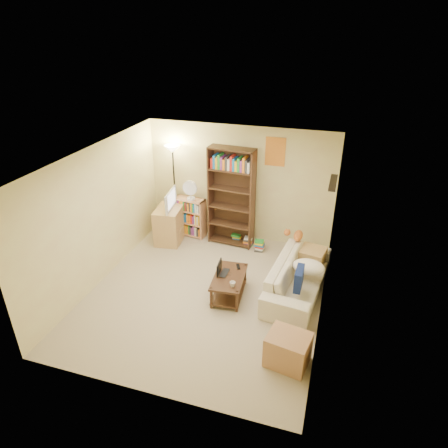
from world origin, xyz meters
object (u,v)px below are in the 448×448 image
Objects in this scene: mug at (233,284)px; desk_fan at (190,190)px; end_cabinet at (288,350)px; tabby_cat at (296,235)px; floor_lamp at (173,164)px; television at (168,200)px; tall_bookshelf at (231,195)px; tv_stand at (169,225)px; side_table at (311,261)px; short_bookshelf at (190,217)px; sofa at (298,277)px; laptop at (227,273)px; coffee_table at (229,283)px.

desk_fan is (-1.57, 2.14, 0.66)m from mug.
desk_fan is at bearing 130.50° from end_cabinet.
floor_lamp reaches higher than tabby_cat.
television reaches higher than mug.
tall_bookshelf is (1.31, 0.31, 0.14)m from television.
tabby_cat is 0.61× the size of tv_stand.
short_bookshelf is at bearing 164.70° from side_table.
desk_fan reaches higher than mug.
tv_stand reaches higher than sofa.
short_bookshelf is at bearing 126.50° from mug.
short_bookshelf is at bearing 138.15° from desk_fan.
end_cabinet is at bearing -40.92° from short_bookshelf.
television is (-1.75, 1.47, 0.56)m from laptop.
tall_bookshelf reaches higher than desk_fan.
floor_lamp is 4.67m from end_cabinet.
short_bookshelf is (-1.47, 1.91, 0.18)m from coffee_table.
floor_lamp is (-0.04, 0.47, 1.22)m from tv_stand.
sofa is 4.48× the size of tabby_cat.
tall_bookshelf reaches higher than mug.
floor_lamp is at bearing 178.14° from tall_bookshelf.
tall_bookshelf reaches higher than tv_stand.
short_bookshelf is at bearing 130.62° from end_cabinet.
tv_stand is at bearing -137.81° from desk_fan.
coffee_table is 1.24× the size of tv_stand.
desk_fan is at bearing 166.99° from tabby_cat.
tabby_cat is 1.64m from laptop.
television is at bearing -121.99° from short_bookshelf.
sofa reaches higher than mug.
mug is 0.27× the size of desk_fan.
coffee_table is 2.42m from short_bookshelf.
short_bookshelf reaches higher than end_cabinet.
mug is 2.30m from tall_bookshelf.
television is at bearing 76.97° from sofa.
tv_stand is at bearing -85.44° from floor_lamp.
desk_fan is 0.22× the size of floor_lamp.
tall_bookshelf is 1.44m from floor_lamp.
mug is 0.17× the size of television.
laptop is 0.68× the size of desk_fan.
desk_fan is 2.94m from side_table.
tv_stand is (-1.95, 1.80, -0.07)m from mug.
tv_stand is at bearing 137.37° from mug.
tall_bookshelf is (-1.63, 1.33, 0.82)m from sofa.
short_bookshelf is 1.54× the size of end_cabinet.
television is 1.24× the size of end_cabinet.
coffee_table is 3.25× the size of laptop.
television is (-1.81, 1.52, 0.72)m from coffee_table.
tall_bookshelf reaches higher than tabby_cat.
tv_stand is at bearing -161.65° from tall_bookshelf.
end_cabinet is at bearing -49.59° from tv_stand.
end_cabinet is at bearing -83.74° from tabby_cat.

